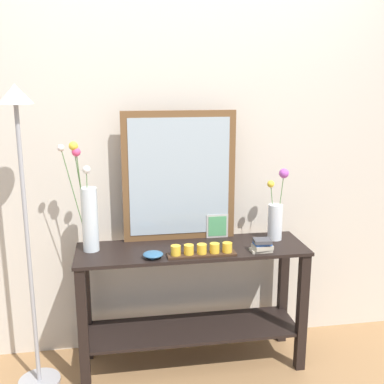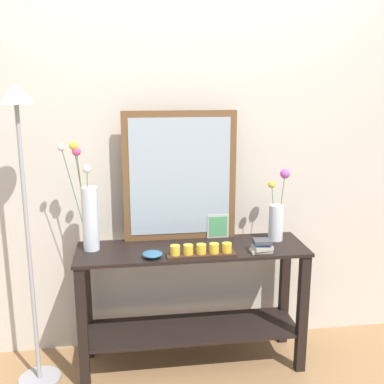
% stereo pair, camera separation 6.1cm
% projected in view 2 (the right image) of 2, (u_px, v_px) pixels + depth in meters
% --- Properties ---
extents(ground_plane, '(7.00, 6.00, 0.02)m').
position_uv_depth(ground_plane, '(192.00, 363.00, 2.97)').
color(ground_plane, '#997047').
extents(wall_back, '(6.40, 0.08, 2.70)m').
position_uv_depth(wall_back, '(185.00, 142.00, 2.96)').
color(wall_back, beige).
rests_on(wall_back, ground).
extents(console_table, '(1.36, 0.41, 0.76)m').
position_uv_depth(console_table, '(192.00, 292.00, 2.86)').
color(console_table, black).
rests_on(console_table, ground).
extents(mirror_leaning, '(0.69, 0.03, 0.79)m').
position_uv_depth(mirror_leaning, '(180.00, 177.00, 2.86)').
color(mirror_leaning, brown).
rests_on(mirror_leaning, console_table).
extents(tall_vase_left, '(0.20, 0.11, 0.64)m').
position_uv_depth(tall_vase_left, '(89.00, 212.00, 2.70)').
color(tall_vase_left, silver).
rests_on(tall_vase_left, console_table).
extents(vase_right, '(0.13, 0.09, 0.44)m').
position_uv_depth(vase_right, '(277.00, 216.00, 2.89)').
color(vase_right, silver).
rests_on(vase_right, console_table).
extents(candle_tray, '(0.39, 0.09, 0.07)m').
position_uv_depth(candle_tray, '(201.00, 251.00, 2.66)').
color(candle_tray, '#382316').
rests_on(candle_tray, console_table).
extents(picture_frame_small, '(0.14, 0.01, 0.15)m').
position_uv_depth(picture_frame_small, '(218.00, 226.00, 2.95)').
color(picture_frame_small, '#B7B2AD').
rests_on(picture_frame_small, console_table).
extents(decorative_bowl, '(0.11, 0.11, 0.04)m').
position_uv_depth(decorative_bowl, '(152.00, 254.00, 2.63)').
color(decorative_bowl, '#2D5B84').
rests_on(decorative_bowl, console_table).
extents(book_stack, '(0.13, 0.10, 0.08)m').
position_uv_depth(book_stack, '(262.00, 246.00, 2.71)').
color(book_stack, '#B2A893').
rests_on(book_stack, console_table).
extents(floor_lamp, '(0.24, 0.24, 1.71)m').
position_uv_depth(floor_lamp, '(24.00, 190.00, 2.52)').
color(floor_lamp, '#9E9EA3').
rests_on(floor_lamp, ground).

